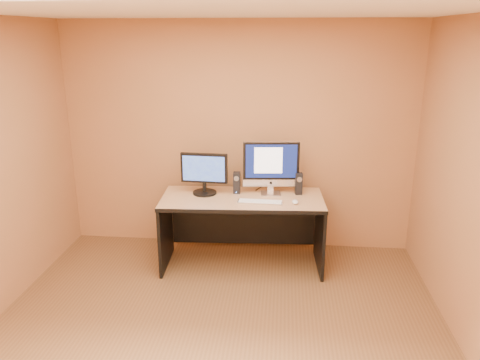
% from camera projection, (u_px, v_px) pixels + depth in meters
% --- Properties ---
extents(floor, '(4.00, 4.00, 0.00)m').
position_uv_depth(floor, '(214.00, 345.00, 3.84)').
color(floor, brown).
rests_on(floor, ground).
extents(walls, '(4.00, 4.00, 2.60)m').
position_uv_depth(walls, '(211.00, 196.00, 3.44)').
color(walls, '#9F6640').
rests_on(walls, ground).
extents(ceiling, '(4.00, 4.00, 0.00)m').
position_uv_depth(ceiling, '(207.00, 9.00, 3.05)').
color(ceiling, white).
rests_on(ceiling, walls).
extents(desk, '(1.74, 0.84, 0.79)m').
position_uv_depth(desk, '(242.00, 232.00, 5.05)').
color(desk, tan).
rests_on(desk, ground).
extents(imac, '(0.63, 0.28, 0.59)m').
position_uv_depth(imac, '(271.00, 168.00, 4.96)').
color(imac, '#BBBABF').
rests_on(imac, desk).
extents(second_monitor, '(0.52, 0.28, 0.45)m').
position_uv_depth(second_monitor, '(204.00, 174.00, 4.99)').
color(second_monitor, black).
rests_on(second_monitor, desk).
extents(speaker_left, '(0.07, 0.08, 0.23)m').
position_uv_depth(speaker_left, '(237.00, 183.00, 5.04)').
color(speaker_left, black).
rests_on(speaker_left, desk).
extents(speaker_right, '(0.08, 0.09, 0.23)m').
position_uv_depth(speaker_right, '(299.00, 184.00, 5.01)').
color(speaker_right, black).
rests_on(speaker_right, desk).
extents(keyboard, '(0.46, 0.14, 0.02)m').
position_uv_depth(keyboard, '(260.00, 202.00, 4.78)').
color(keyboard, silver).
rests_on(keyboard, desk).
extents(mouse, '(0.07, 0.11, 0.04)m').
position_uv_depth(mouse, '(295.00, 202.00, 4.76)').
color(mouse, silver).
rests_on(mouse, desk).
extents(cable_a, '(0.06, 0.23, 0.01)m').
position_uv_depth(cable_a, '(272.00, 191.00, 5.13)').
color(cable_a, black).
rests_on(cable_a, desk).
extents(cable_b, '(0.08, 0.18, 0.01)m').
position_uv_depth(cable_b, '(260.00, 188.00, 5.23)').
color(cable_b, black).
rests_on(cable_b, desk).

